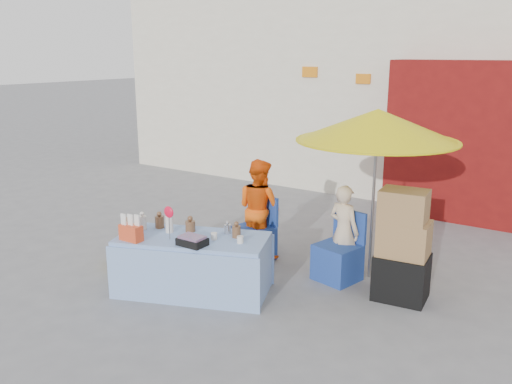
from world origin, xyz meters
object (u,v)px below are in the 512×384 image
Objects in this scene: vendor_beige at (344,231)px; box_stack at (403,250)px; market_table at (193,263)px; chair_left at (254,240)px; chair_right at (338,260)px; vendor_orange at (259,208)px; umbrella at (377,126)px.

box_stack reaches higher than vendor_beige.
market_table reaches higher than chair_left.
chair_left is 0.73× the size of vendor_beige.
chair_right is at bearing 12.87° from chair_left.
vendor_orange is (-0.00, 1.40, 0.33)m from market_table.
vendor_beige is at bearing -167.13° from vendor_orange.
chair_left is 2.10m from box_stack.
chair_right is 0.36m from vendor_beige.
box_stack is (2.07, 1.17, 0.24)m from market_table.
chair_right is at bearing -173.26° from vendor_orange.
box_stack is (0.52, -0.37, -1.30)m from umbrella.
market_table is 1.65× the size of vendor_beige.
chair_right is at bearing 23.84° from market_table.
vendor_orange is 1.25m from vendor_beige.
umbrella reaches higher than market_table.
chair_left is at bearing 68.60° from market_table.
vendor_beige reaches higher than chair_right.
umbrella is (0.30, 0.15, 1.31)m from vendor_beige.
market_table is at bearing 103.05° from vendor_orange.
vendor_beige is at bearing -153.43° from umbrella.
chair_right is 0.67× the size of box_stack.
vendor_beige is at bearing 104.36° from chair_right.
vendor_beige reaches higher than market_table.
umbrella is at bearing 56.70° from chair_right.
box_stack is at bearing 177.61° from vendor_beige.
vendor_orange reaches higher than market_table.
chair_right is 1.33m from vendor_orange.
chair_right is 0.73× the size of vendor_beige.
market_table is 2.27× the size of chair_right.
umbrella is (0.30, 0.28, 1.64)m from chair_right.
vendor_beige is at bearing 26.82° from market_table.
vendor_beige is 0.92× the size of box_stack.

